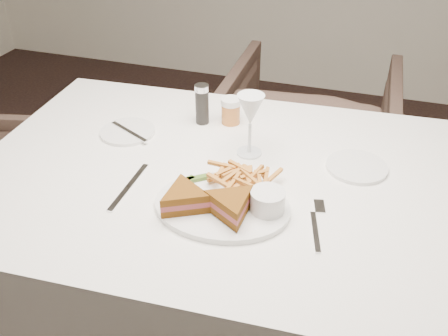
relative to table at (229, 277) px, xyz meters
name	(u,v)px	position (x,y,z in m)	size (l,w,h in m)	color
table	(229,277)	(0.00, 0.00, 0.00)	(1.35, 0.90, 0.75)	white
chair_far	(308,133)	(0.08, 0.95, -0.01)	(0.71, 0.67, 0.73)	#4A362D
table_setting	(230,173)	(0.02, -0.05, 0.41)	(0.82, 0.61, 0.18)	white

